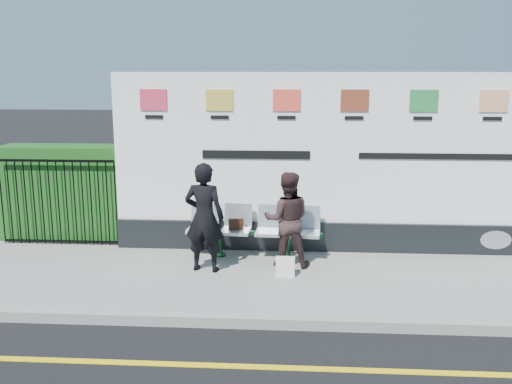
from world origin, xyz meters
TOP-DOWN VIEW (x-y plane):
  - ground at (0.00, 0.00)m, footprint 80.00×80.00m
  - pavement at (0.00, 2.50)m, footprint 14.00×3.00m
  - kerb at (0.00, 1.00)m, footprint 14.00×0.18m
  - yellow_line at (0.00, 0.00)m, footprint 14.00×0.10m
  - billboard at (0.50, 3.85)m, footprint 8.00×0.30m
  - hedge at (-4.58, 4.30)m, footprint 2.35×0.70m
  - railing at (-4.58, 3.85)m, footprint 2.05×0.06m
  - bench at (-1.12, 3.36)m, footprint 2.21×0.71m
  - woman_left at (-1.82, 2.68)m, footprint 0.67×0.50m
  - woman_right at (-0.56, 2.96)m, footprint 0.76×0.60m
  - handbag_brown at (-1.40, 3.38)m, footprint 0.26×0.17m
  - carrier_bag_white at (-0.58, 2.51)m, footprint 0.28×0.17m

SIDE VIEW (x-z plane):
  - ground at x=0.00m, z-range 0.00..0.00m
  - yellow_line at x=0.00m, z-range 0.00..0.01m
  - pavement at x=0.00m, z-range 0.00..0.12m
  - kerb at x=0.00m, z-range 0.00..0.14m
  - carrier_bag_white at x=-0.58m, z-range 0.12..0.40m
  - bench at x=-1.12m, z-range 0.12..0.59m
  - handbag_brown at x=-1.40m, z-range 0.59..0.78m
  - woman_right at x=-0.56m, z-range 0.12..1.63m
  - railing at x=-4.58m, z-range 0.12..1.66m
  - woman_left at x=-1.82m, z-range 0.12..1.81m
  - hedge at x=-4.58m, z-range 0.12..1.82m
  - billboard at x=0.50m, z-range -0.08..2.92m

